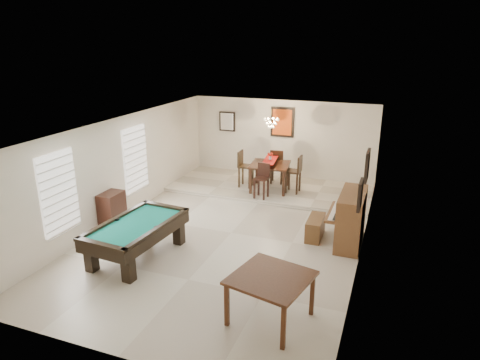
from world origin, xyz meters
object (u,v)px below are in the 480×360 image
Objects in this scene: pool_table at (137,240)px; upright_piano at (345,218)px; dining_chair_west at (246,169)px; chandelier at (271,119)px; apothecary_chest at (112,211)px; dining_chair_east at (293,174)px; dining_chair_north at (277,166)px; piano_bench at (315,228)px; dining_chair_south at (261,181)px; square_table at (270,298)px; flower_vase at (270,156)px; dining_table at (270,175)px.

upright_piano is at bearing 33.47° from pool_table.
chandelier is at bearing -74.60° from dining_chair_west.
dining_chair_east reaches higher than apothecary_chest.
upright_piano is 4.16m from dining_chair_west.
chandelier is (-0.08, -0.49, 1.54)m from dining_chair_north.
dining_chair_north reaches higher than piano_bench.
chandelier reaches higher than dining_chair_north.
dining_chair_south is at bearing -136.56° from dining_chair_west.
apothecary_chest is at bearing 155.80° from square_table.
dining_chair_north reaches higher than pool_table.
upright_piano is 3.62m from flower_vase.
dining_table is 1.13× the size of dining_chair_south.
pool_table is at bearing -104.26° from dining_chair_south.
upright_piano is 1.30× the size of dining_table.
dining_chair_north reaches higher than dining_chair_south.
piano_bench is 3.77× the size of flower_vase.
dining_chair_south is at bearing 137.06° from piano_bench.
apothecary_chest is at bearing 151.30° from dining_chair_west.
pool_table is 2.01× the size of dining_chair_east.
chandelier reaches higher than pool_table.
dining_chair_east is at bearing 100.29° from square_table.
apothecary_chest is at bearing -126.74° from dining_table.
upright_piano is 3.57m from dining_table.
piano_bench is at bearing -134.14° from dining_chair_west.
square_table is 5.98m from dining_chair_east.
dining_chair_north is (-1.75, 6.57, 0.26)m from square_table.
chandelier is at bearing 55.33° from apothecary_chest.
piano_bench is 3.87m from chandelier.
piano_bench is 4.87m from apothecary_chest.
dining_chair_east reaches higher than square_table.
dining_chair_east is (-1.16, 2.53, 0.43)m from piano_bench.
pool_table is 4.84m from dining_chair_west.
apothecary_chest is at bearing 148.85° from pool_table.
pool_table is 1.53× the size of upright_piano.
apothecary_chest is 5.17m from chandelier.
apothecary_chest is (-4.70, -1.28, 0.23)m from piano_bench.
pool_table is at bearing -151.13° from upright_piano.
pool_table is 5.49m from chandelier.
flower_vase is 0.21× the size of dining_chair_west.
apothecary_chest is at bearing -124.67° from chandelier.
square_table is 6.17m from flower_vase.
square_table is 6.80m from dining_chair_north.
pool_table is at bearing -146.33° from piano_bench.
upright_piano is 5.49m from apothecary_chest.
dining_chair_south reaches higher than square_table.
upright_piano is 3.13m from dining_chair_east.
dining_chair_west is at bearing 178.37° from dining_table.
piano_bench is 0.93× the size of apothecary_chest.
apothecary_chest is 5.20m from dining_chair_east.
upright_piano is (0.74, 3.32, 0.20)m from square_table.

